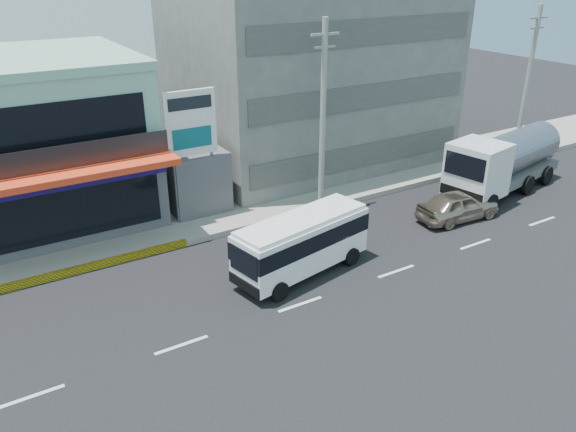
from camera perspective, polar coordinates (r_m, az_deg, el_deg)
The scene contains 12 objects.
ground at distance 22.60m, azimuth 1.25°, elevation -8.96°, with size 120.00×120.00×0.00m, color black.
sidewalk at distance 32.01m, azimuth -0.27°, elevation 1.96°, with size 70.00×5.00×0.30m, color gray.
shop_building at distance 31.05m, azimuth -26.09°, elevation 6.22°, with size 12.40×11.70×8.00m.
concrete_building at distance 37.25m, azimuth 2.05°, elevation 16.15°, with size 16.00×12.00×14.00m, color gray.
gap_structure at distance 31.53m, azimuth -10.49°, elevation 4.29°, with size 3.00×6.00×3.50m, color #4E4D52.
satellite_dish at distance 30.05m, azimuth -10.05°, elevation 6.99°, with size 1.50×1.50×0.15m, color slate.
billboard at distance 27.89m, azimuth -9.82°, elevation 8.53°, with size 2.60×0.18×6.90m.
utility_pole_near at distance 29.24m, azimuth 3.56°, elevation 10.05°, with size 1.60×0.30×10.00m.
utility_pole_far at distance 40.35m, azimuth 23.12°, elevation 12.25°, with size 1.60×0.30×10.00m.
minibus at distance 23.95m, azimuth 1.41°, elevation -2.49°, with size 6.60×3.21×2.65m.
sedan at distance 30.63m, azimuth 16.90°, elevation 1.03°, with size 1.85×4.60×1.57m, color tan.
tanker_truck at distance 34.72m, azimuth 20.94°, elevation 5.21°, with size 9.28×4.29×3.53m.
Camera 1 is at (-10.15, -15.84, 12.52)m, focal length 35.00 mm.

